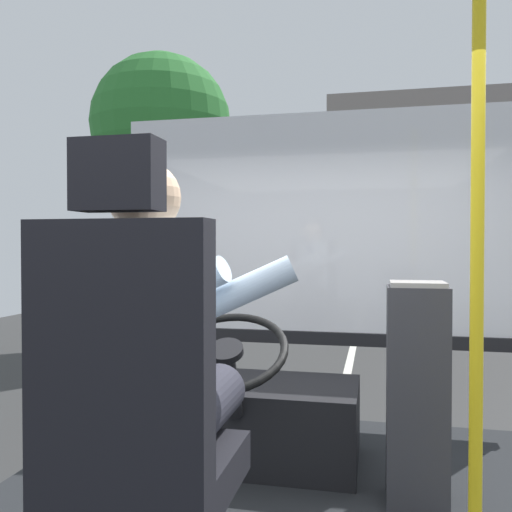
{
  "coord_description": "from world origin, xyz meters",
  "views": [
    {
      "loc": [
        0.39,
        -1.83,
        1.86
      ],
      "look_at": [
        -0.21,
        0.89,
        1.81
      ],
      "focal_mm": 37.85,
      "sensor_mm": 36.0,
      "label": 1
    }
  ],
  "objects_px": {
    "parked_car_green": "(489,280)",
    "steering_console": "(249,418)",
    "parked_car_charcoal": "(469,272)",
    "handrail_pole": "(477,257)",
    "fare_box": "(417,393)",
    "driver_seat": "(137,432)",
    "bus_driver": "(155,348)"
  },
  "relations": [
    {
      "from": "parked_car_green",
      "to": "steering_console",
      "type": "bearing_deg",
      "value": -104.78
    },
    {
      "from": "steering_console",
      "to": "parked_car_green",
      "type": "distance_m",
      "value": 16.42
    },
    {
      "from": "parked_car_charcoal",
      "to": "handrail_pole",
      "type": "bearing_deg",
      "value": -98.98
    },
    {
      "from": "parked_car_green",
      "to": "fare_box",
      "type": "bearing_deg",
      "value": -101.83
    },
    {
      "from": "driver_seat",
      "to": "parked_car_charcoal",
      "type": "relative_size",
      "value": 0.31
    },
    {
      "from": "bus_driver",
      "to": "parked_car_green",
      "type": "distance_m",
      "value": 17.59
    },
    {
      "from": "fare_box",
      "to": "parked_car_green",
      "type": "xyz_separation_m",
      "value": [
        3.39,
        16.16,
        -0.5
      ]
    },
    {
      "from": "parked_car_charcoal",
      "to": "bus_driver",
      "type": "bearing_deg",
      "value": -101.18
    },
    {
      "from": "bus_driver",
      "to": "fare_box",
      "type": "bearing_deg",
      "value": 48.35
    },
    {
      "from": "steering_console",
      "to": "handrail_pole",
      "type": "distance_m",
      "value": 1.49
    },
    {
      "from": "parked_car_green",
      "to": "parked_car_charcoal",
      "type": "relative_size",
      "value": 0.87
    },
    {
      "from": "driver_seat",
      "to": "bus_driver",
      "type": "bearing_deg",
      "value": 90.0
    },
    {
      "from": "driver_seat",
      "to": "parked_car_green",
      "type": "height_order",
      "value": "driver_seat"
    },
    {
      "from": "bus_driver",
      "to": "fare_box",
      "type": "height_order",
      "value": "bus_driver"
    },
    {
      "from": "parked_car_green",
      "to": "parked_car_charcoal",
      "type": "height_order",
      "value": "parked_car_green"
    },
    {
      "from": "handrail_pole",
      "to": "fare_box",
      "type": "distance_m",
      "value": 0.78
    },
    {
      "from": "driver_seat",
      "to": "steering_console",
      "type": "distance_m",
      "value": 1.37
    },
    {
      "from": "handrail_pole",
      "to": "fare_box",
      "type": "xyz_separation_m",
      "value": [
        -0.15,
        0.48,
        -0.59
      ]
    },
    {
      "from": "driver_seat",
      "to": "bus_driver",
      "type": "relative_size",
      "value": 1.65
    },
    {
      "from": "bus_driver",
      "to": "steering_console",
      "type": "height_order",
      "value": "bus_driver"
    },
    {
      "from": "handrail_pole",
      "to": "driver_seat",
      "type": "bearing_deg",
      "value": -150.0
    },
    {
      "from": "steering_console",
      "to": "fare_box",
      "type": "bearing_deg",
      "value": -19.37
    },
    {
      "from": "fare_box",
      "to": "parked_car_green",
      "type": "distance_m",
      "value": 16.52
    },
    {
      "from": "bus_driver",
      "to": "parked_car_charcoal",
      "type": "height_order",
      "value": "bus_driver"
    },
    {
      "from": "fare_box",
      "to": "parked_car_green",
      "type": "relative_size",
      "value": 0.25
    },
    {
      "from": "steering_console",
      "to": "handrail_pole",
      "type": "bearing_deg",
      "value": -38.45
    },
    {
      "from": "handrail_pole",
      "to": "parked_car_charcoal",
      "type": "distance_m",
      "value": 22.38
    },
    {
      "from": "driver_seat",
      "to": "parked_car_charcoal",
      "type": "height_order",
      "value": "driver_seat"
    },
    {
      "from": "fare_box",
      "to": "parked_car_green",
      "type": "height_order",
      "value": "fare_box"
    },
    {
      "from": "steering_console",
      "to": "handrail_pole",
      "type": "height_order",
      "value": "handrail_pole"
    },
    {
      "from": "steering_console",
      "to": "parked_car_charcoal",
      "type": "height_order",
      "value": "steering_console"
    },
    {
      "from": "bus_driver",
      "to": "fare_box",
      "type": "relative_size",
      "value": 0.87
    }
  ]
}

